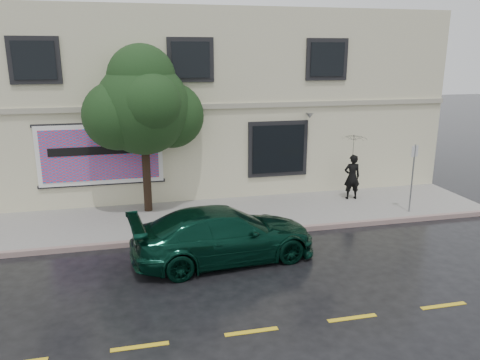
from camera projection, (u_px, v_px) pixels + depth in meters
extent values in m
plane|color=black|center=(219.00, 260.00, 12.69)|extent=(90.00, 90.00, 0.00)
cube|color=gray|center=(201.00, 218.00, 15.72)|extent=(20.00, 3.50, 0.15)
cube|color=gray|center=(210.00, 237.00, 14.08)|extent=(20.00, 0.18, 0.16)
cube|color=gold|center=(252.00, 332.00, 9.39)|extent=(19.00, 0.12, 0.01)
cube|color=beige|center=(180.00, 99.00, 20.23)|extent=(20.00, 8.00, 7.00)
cube|color=#9E9984|center=(192.00, 107.00, 16.41)|extent=(20.00, 0.12, 0.18)
cube|color=black|center=(278.00, 149.00, 17.54)|extent=(2.30, 0.10, 2.10)
cube|color=black|center=(278.00, 149.00, 17.48)|extent=(2.00, 0.05, 1.80)
cube|color=black|center=(34.00, 60.00, 14.83)|extent=(1.30, 0.05, 1.20)
cube|color=black|center=(191.00, 60.00, 15.93)|extent=(1.30, 0.05, 1.20)
cube|color=black|center=(327.00, 59.00, 17.03)|extent=(1.30, 0.05, 1.20)
cube|color=white|center=(101.00, 154.00, 16.08)|extent=(4.20, 0.06, 2.10)
cube|color=#D72F51|center=(101.00, 155.00, 16.04)|extent=(3.90, 0.04, 1.80)
cube|color=black|center=(103.00, 184.00, 16.38)|extent=(4.30, 0.10, 0.10)
cube|color=black|center=(98.00, 124.00, 15.83)|extent=(4.30, 0.10, 0.10)
cube|color=black|center=(100.00, 151.00, 15.98)|extent=(3.40, 0.02, 0.28)
imported|color=black|center=(224.00, 234.00, 12.52)|extent=(5.17, 2.74, 1.44)
imported|color=black|center=(352.00, 177.00, 17.32)|extent=(0.65, 0.46, 1.68)
imported|color=black|center=(354.00, 145.00, 17.01)|extent=(1.31, 1.31, 0.74)
cylinder|color=black|center=(147.00, 175.00, 15.89)|extent=(0.27, 0.27, 2.50)
sphere|color=black|center=(143.00, 108.00, 15.29)|extent=(3.08, 3.08, 3.08)
cylinder|color=gray|center=(412.00, 179.00, 15.78)|extent=(0.05, 0.05, 2.35)
cube|color=silver|center=(415.00, 151.00, 15.53)|extent=(0.28, 0.10, 0.38)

